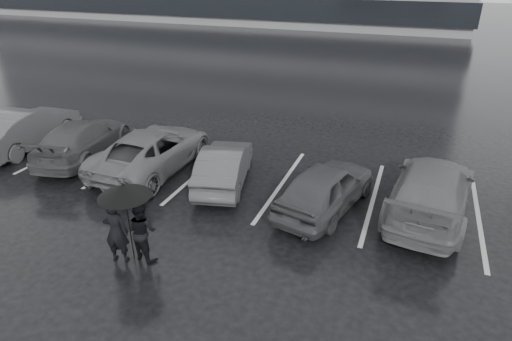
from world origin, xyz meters
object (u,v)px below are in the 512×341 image
object	(u,v)px
pedestrian_left	(116,231)
car_west_d	(25,128)
car_west_c	(83,139)
car_east	(431,190)
pedestrian_right	(142,231)
car_main	(326,187)
car_west_b	(153,150)
car_west_a	(224,165)

from	to	relation	value
pedestrian_left	car_west_d	bearing A→B (deg)	-42.68
car_west_d	pedestrian_left	world-z (taller)	pedestrian_left
car_west_c	car_east	xyz separation A→B (m)	(11.48, 0.30, 0.06)
car_east	pedestrian_right	world-z (taller)	pedestrian_right
car_main	car_west_b	world-z (taller)	car_west_b
car_west_b	car_west_a	bearing A→B (deg)	177.69
car_west_d	car_east	bearing A→B (deg)	176.06
car_west_c	pedestrian_left	size ratio (longest dim) A/B	2.86
pedestrian_left	car_west_b	bearing A→B (deg)	-77.91
car_main	pedestrian_right	xyz separation A→B (m)	(-3.42, -3.71, 0.07)
car_west_a	pedestrian_right	bearing A→B (deg)	73.62
car_west_a	pedestrian_right	world-z (taller)	pedestrian_right
car_main	car_west_c	distance (m)	8.79
car_west_a	car_west_b	xyz separation A→B (m)	(-2.64, 0.11, 0.07)
car_west_a	car_east	size ratio (longest dim) A/B	0.76
car_west_c	car_west_d	size ratio (longest dim) A/B	1.01
car_east	car_west_b	bearing A→B (deg)	8.49
car_east	car_west_d	bearing A→B (deg)	7.93
car_west_a	car_west_d	world-z (taller)	car_west_d
car_west_b	car_east	xyz separation A→B (m)	(8.62, 0.29, 0.03)
car_main	car_west_c	size ratio (longest dim) A/B	0.87
car_west_b	pedestrian_left	bearing A→B (deg)	114.11
car_west_c	car_west_d	distance (m)	2.62
car_main	pedestrian_right	world-z (taller)	pedestrian_right
car_west_a	pedestrian_right	xyz separation A→B (m)	(-0.15, -4.11, 0.13)
car_west_a	car_west_c	distance (m)	5.51
car_west_d	car_east	distance (m)	14.10
car_west_c	pedestrian_left	xyz separation A→B (m)	(4.87, -4.50, 0.13)
car_west_b	car_west_c	xyz separation A→B (m)	(-2.86, -0.01, -0.03)
car_west_b	pedestrian_right	world-z (taller)	pedestrian_right
car_west_a	pedestrian_left	world-z (taller)	pedestrian_left
car_west_c	car_west_b	bearing A→B (deg)	169.07
car_west_b	car_west_d	distance (m)	5.48
car_main	car_west_a	xyz separation A→B (m)	(-3.27, 0.40, -0.06)
car_west_a	car_east	world-z (taller)	car_east
pedestrian_right	pedestrian_left	bearing A→B (deg)	43.59
car_west_a	car_west_b	bearing A→B (deg)	-16.73
car_west_a	pedestrian_left	distance (m)	4.45
car_main	car_west_d	xyz separation A→B (m)	(-11.39, 0.47, 0.07)
car_west_a	car_west_b	world-z (taller)	car_west_b
pedestrian_left	car_east	bearing A→B (deg)	-155.86
car_west_a	car_west_c	bearing A→B (deg)	-15.35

